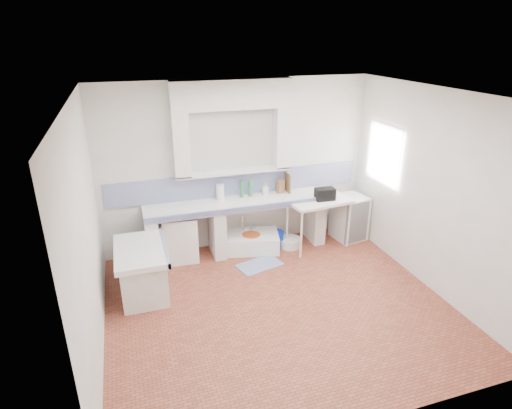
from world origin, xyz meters
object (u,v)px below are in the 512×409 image
object	(u,v)px
stove	(180,237)
sink	(246,242)
side_table	(318,223)
fridge	(349,217)

from	to	relation	value
stove	sink	xyz separation A→B (m)	(1.10, -0.04, -0.25)
stove	side_table	distance (m)	2.32
stove	side_table	world-z (taller)	stove
stove	fridge	xyz separation A→B (m)	(2.98, -0.16, 0.01)
side_table	fridge	xyz separation A→B (m)	(0.68, 0.13, -0.04)
sink	side_table	distance (m)	1.27
stove	fridge	world-z (taller)	fridge
stove	fridge	bearing A→B (deg)	1.39
sink	fridge	world-z (taller)	fridge
sink	fridge	xyz separation A→B (m)	(1.88, -0.12, 0.26)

